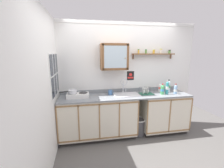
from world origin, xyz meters
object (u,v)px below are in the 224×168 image
Objects in this scene: dish_rack at (146,92)px; wall_cabinet at (114,57)px; mug at (110,92)px; bottle_detergent_teal_0 at (167,88)px; warning_sign at (130,76)px; sink at (126,95)px; saucepan at (72,91)px; bottle_water_blue_1 at (175,89)px; bottle_soda_green_3 at (162,89)px; hot_plate_stove at (78,95)px; bottle_water_clear_2 at (169,86)px; trash_bin at (139,126)px; bottle_opaque_white_4 at (160,88)px.

wall_cabinet is (-0.70, 0.15, 0.78)m from dish_rack.
bottle_detergent_teal_0 is at bearing -8.06° from mug.
bottle_detergent_teal_0 is 1.36m from wall_cabinet.
wall_cabinet is 0.63m from warning_sign.
saucepan is at bearing -179.66° from sink.
bottle_soda_green_3 reaches higher than bottle_water_blue_1.
saucepan is 1.61m from dish_rack.
bottle_detergent_teal_0 is 0.11m from bottle_soda_green_3.
wall_cabinet is (-1.16, 0.24, 0.68)m from bottle_detergent_teal_0.
sink reaches higher than hot_plate_stove.
bottle_water_clear_2 is 1.43× the size of warning_sign.
wall_cabinet is 1.66m from trash_bin.
trash_bin is at bearing -179.25° from bottle_soda_green_3.
bottle_water_blue_1 is 1.18m from trash_bin.
trash_bin is at bearing -161.96° from bottle_opaque_white_4.
bottle_water_blue_1 is (2.27, -0.13, -0.03)m from saucepan.
mug is (0.81, 0.06, -0.08)m from saucepan.
wall_cabinet is at bearing 167.48° from bottle_soda_green_3.
bottle_opaque_white_4 is 1.03m from trash_bin.
bottle_soda_green_3 is at bearing -103.13° from bottle_opaque_white_4.
bottle_water_blue_1 reaches higher than bottle_opaque_white_4.
sink is 1.16m from saucepan.
trash_bin is (1.43, -0.11, -0.86)m from saucepan.
saucepan is 2.00m from bottle_opaque_white_4.
saucepan is 0.82m from mug.
hot_plate_stove is 1.96m from bottle_detergent_teal_0.
bottle_detergent_teal_0 is at bearing -27.22° from warning_sign.
bottle_opaque_white_4 is (-0.19, 0.03, -0.03)m from bottle_water_clear_2.
dish_rack is (-0.35, 0.08, -0.07)m from bottle_soda_green_3.
bottle_soda_green_3 is at bearing 0.75° from trash_bin.
bottle_soda_green_3 is at bearing -8.48° from mug.
bottle_soda_green_3 is (-0.11, 0.01, -0.04)m from bottle_detergent_teal_0.
wall_cabinet reaches higher than bottle_soda_green_3.
bottle_water_clear_2 is 1.24× the size of bottle_soda_green_3.
sink is at bearing -178.16° from bottle_water_clear_2.
bottle_opaque_white_4 is (-0.07, 0.19, -0.04)m from bottle_detergent_teal_0.
bottle_detergent_teal_0 reaches higher than bottle_opaque_white_4.
dish_rack is at bearing -173.67° from bottle_water_clear_2.
mug is 0.64m from warning_sign.
warning_sign reaches higher than dish_rack.
bottle_opaque_white_4 is 1.19m from mug.
bottle_water_clear_2 is 1.31× the size of bottle_opaque_white_4.
trash_bin is at bearing -168.52° from bottle_water_clear_2.
sink is 1.93× the size of dish_rack.
bottle_water_blue_1 is 0.19m from bottle_water_clear_2.
bottle_water_blue_1 reaches higher than trash_bin.
trash_bin is (-0.64, -0.00, -0.87)m from bottle_detergent_teal_0.
wall_cabinet is at bearing 33.00° from mug.
sink is at bearing 176.00° from dish_rack.
bottle_water_clear_2 reaches higher than saucepan.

